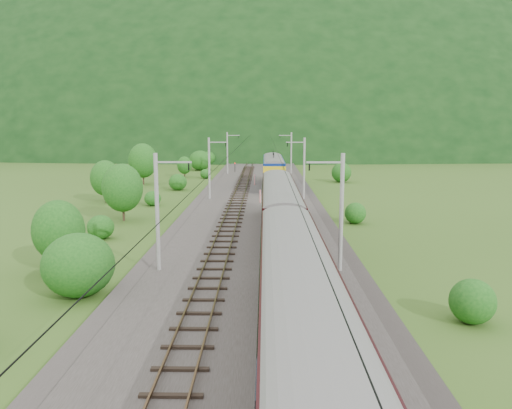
{
  "coord_description": "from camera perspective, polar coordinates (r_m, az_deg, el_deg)",
  "views": [
    {
      "loc": [
        1.04,
        -32.95,
        10.37
      ],
      "look_at": [
        0.24,
        13.56,
        2.6
      ],
      "focal_mm": 35.0,
      "sensor_mm": 36.0,
      "label": 1
    }
  ],
  "objects": [
    {
      "name": "mountain_main",
      "position": [
        293.13,
        0.79,
        7.46
      ],
      "size": [
        504.0,
        360.0,
        244.0
      ],
      "primitive_type": "ellipsoid",
      "color": "black",
      "rests_on": "ground"
    },
    {
      "name": "vegetation_left",
      "position": [
        62.69,
        -13.31,
        2.13
      ],
      "size": [
        13.56,
        141.17,
        6.8
      ],
      "color": "#174C14",
      "rests_on": "ground"
    },
    {
      "name": "signal",
      "position": [
        100.6,
        -2.42,
        4.36
      ],
      "size": [
        0.21,
        0.21,
        1.86
      ],
      "color": "black",
      "rests_on": "railbed"
    },
    {
      "name": "catenary_right",
      "position": [
        65.41,
        5.45,
        4.29
      ],
      "size": [
        2.54,
        192.28,
        8.0
      ],
      "color": "gray",
      "rests_on": "railbed"
    },
    {
      "name": "vegetation_right",
      "position": [
        42.72,
        16.11,
        -3.04
      ],
      "size": [
        7.02,
        96.91,
        3.04
      ],
      "color": "#174C14",
      "rests_on": "ground"
    },
    {
      "name": "track_left",
      "position": [
        44.23,
        -3.51,
        -3.6
      ],
      "size": [
        2.4,
        220.0,
        0.27
      ],
      "color": "brown",
      "rests_on": "railbed"
    },
    {
      "name": "train",
      "position": [
        21.33,
        4.65,
        -8.8
      ],
      "size": [
        3.14,
        126.49,
        5.46
      ],
      "color": "black",
      "rests_on": "ground"
    },
    {
      "name": "hazard_post_near",
      "position": [
        80.38,
        -0.16,
        2.88
      ],
      "size": [
        0.18,
        0.18,
        1.66
      ],
      "primitive_type": "cylinder",
      "color": "red",
      "rests_on": "railbed"
    },
    {
      "name": "catenary_left",
      "position": [
        65.6,
        -5.3,
        4.31
      ],
      "size": [
        2.54,
        192.28,
        8.0
      ],
      "color": "gray",
      "rests_on": "railbed"
    },
    {
      "name": "mountain_ridge",
      "position": [
        354.42,
        -19.14,
        7.29
      ],
      "size": [
        336.0,
        280.0,
        132.0
      ],
      "primitive_type": "ellipsoid",
      "color": "black",
      "rests_on": "ground"
    },
    {
      "name": "railbed",
      "position": [
        44.16,
        -0.39,
        -3.9
      ],
      "size": [
        14.0,
        220.0,
        0.3
      ],
      "primitive_type": "cube",
      "color": "#38332D",
      "rests_on": "ground"
    },
    {
      "name": "overhead_wires",
      "position": [
        43.08,
        -0.4,
        5.13
      ],
      "size": [
        4.83,
        198.0,
        0.03
      ],
      "color": "black",
      "rests_on": "ground"
    },
    {
      "name": "hazard_post_far",
      "position": [
        62.46,
        0.48,
        0.96
      ],
      "size": [
        0.17,
        0.17,
        1.61
      ],
      "primitive_type": "cylinder",
      "color": "red",
      "rests_on": "railbed"
    },
    {
      "name": "track_right",
      "position": [
        44.12,
        2.73,
        -3.63
      ],
      "size": [
        2.4,
        220.0,
        0.27
      ],
      "color": "brown",
      "rests_on": "railbed"
    },
    {
      "name": "ground",
      "position": [
        34.55,
        -0.79,
        -7.98
      ],
      "size": [
        600.0,
        600.0,
        0.0
      ],
      "primitive_type": "plane",
      "color": "#34541A",
      "rests_on": "ground"
    }
  ]
}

